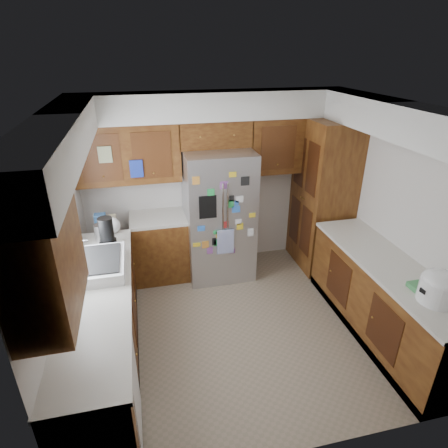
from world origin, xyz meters
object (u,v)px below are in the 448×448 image
(rice_cooker, at_px, (440,287))
(pantry, at_px, (322,196))
(fridge, at_px, (219,215))
(paper_towel, at_px, (436,285))

(rice_cooker, bearing_deg, pantry, 89.99)
(pantry, height_order, fridge, pantry)
(pantry, relative_size, fridge, 1.19)
(pantry, xyz_separation_m, rice_cooker, (-0.00, -2.27, -0.00))
(fridge, relative_size, paper_towel, 6.22)
(rice_cooker, bearing_deg, paper_towel, 97.41)
(rice_cooker, relative_size, paper_towel, 1.19)
(pantry, bearing_deg, rice_cooker, -90.01)
(pantry, distance_m, paper_towel, 2.24)
(fridge, bearing_deg, pantry, -2.06)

